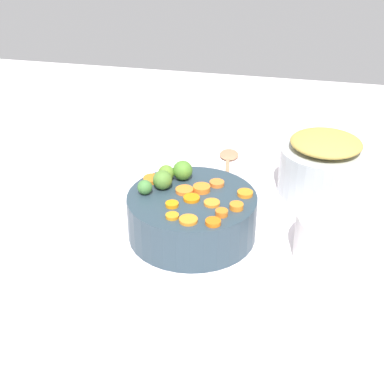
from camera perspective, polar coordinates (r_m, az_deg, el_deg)
name	(u,v)px	position (r m, az deg, el deg)	size (l,w,h in m)	color
tabletop	(194,252)	(1.13, 0.20, -6.42)	(2.40, 2.40, 0.02)	white
serving_bowl_carrots	(192,216)	(1.13, 0.00, -2.55)	(0.27, 0.27, 0.10)	#2C3E4A
metal_pot	(322,171)	(1.33, 13.77, 2.21)	(0.21, 0.21, 0.11)	#B4BDC2
stuffing_mound	(326,143)	(1.30, 14.16, 5.14)	(0.17, 0.17, 0.04)	#B69947
carrot_slice_0	(192,198)	(1.09, -0.05, -0.68)	(0.03, 0.03, 0.01)	orange
carrot_slice_1	(222,213)	(1.04, 3.19, -2.23)	(0.03, 0.03, 0.01)	orange
carrot_slice_2	(217,183)	(1.15, 2.68, 0.93)	(0.03, 0.03, 0.01)	orange
carrot_slice_3	(245,193)	(1.12, 5.70, -0.15)	(0.03, 0.03, 0.01)	orange
carrot_slice_4	(212,203)	(1.08, 2.14, -1.19)	(0.03, 0.03, 0.01)	orange
carrot_slice_5	(172,204)	(1.07, -2.13, -1.30)	(0.03, 0.03, 0.01)	orange
carrot_slice_6	(189,220)	(1.02, -0.31, -3.03)	(0.04, 0.04, 0.01)	orange
carrot_slice_7	(172,216)	(1.04, -2.13, -2.59)	(0.03, 0.03, 0.01)	orange
carrot_slice_8	(213,222)	(1.02, 2.27, -3.24)	(0.03, 0.03, 0.01)	orange
carrot_slice_9	(184,190)	(1.12, -0.81, 0.17)	(0.04, 0.04, 0.01)	orange
carrot_slice_10	(236,206)	(1.07, 4.78, -1.53)	(0.03, 0.03, 0.01)	orange
carrot_slice_11	(204,189)	(1.13, 1.27, 0.36)	(0.04, 0.04, 0.01)	orange
carrot_slice_12	(152,179)	(1.17, -4.28, 1.39)	(0.04, 0.04, 0.01)	orange
brussels_sprout_0	(183,170)	(1.16, -1.00, 2.33)	(0.04, 0.04, 0.04)	#50862D
brussels_sprout_1	(166,173)	(1.16, -2.78, 2.04)	(0.04, 0.04, 0.04)	olive
brussels_sprout_2	(145,187)	(1.11, -5.07, 0.52)	(0.03, 0.03, 0.03)	#447D3A
brussels_sprout_3	(162,180)	(1.13, -3.18, 1.30)	(0.04, 0.04, 0.04)	#517E30
wooden_spoon	(228,161)	(1.46, 3.83, 3.31)	(0.08, 0.29, 0.01)	#AA7A58
casserole_dish	(350,238)	(1.11, 16.51, -4.72)	(0.22, 0.22, 0.10)	white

